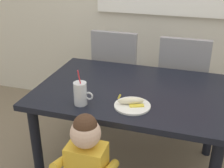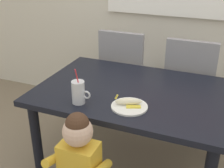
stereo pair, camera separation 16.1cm
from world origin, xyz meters
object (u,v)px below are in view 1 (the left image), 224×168
Objects in this scene: dining_chair_right at (182,80)px; toddler_standing at (87,162)px; dining_table at (132,101)px; snack_plate at (132,106)px; milk_cup at (81,95)px; dining_chair_left at (117,71)px; peeled_banana at (132,101)px.

dining_chair_right is 1.35m from toddler_standing.
snack_plate is at bearing -76.80° from dining_table.
toddler_standing is at bearing -115.65° from snack_plate.
toddler_standing is 0.42m from milk_cup.
dining_chair_left is (-0.32, 0.70, -0.09)m from dining_table.
dining_chair_left is 1.04m from snack_plate.
milk_cup is 0.32m from peeled_banana.
dining_table is at bearing 50.55° from milk_cup.
toddler_standing is 0.45m from snack_plate.
dining_chair_right is 1.15× the size of toddler_standing.
peeled_banana is at bearing -78.15° from dining_table.
dining_chair_left is at bearing 98.82° from toddler_standing.
dining_chair_right is at bearing 65.38° from dining_table.
dining_table is at bearing 101.85° from peeled_banana.
toddler_standing is 4.77× the size of peeled_banana.
snack_plate is (0.17, 0.36, 0.20)m from toddler_standing.
peeled_banana is at bearing 111.33° from dining_chair_left.
dining_chair_left is 4.17× the size of snack_plate.
toddler_standing is 3.37× the size of milk_cup.
snack_plate is 1.31× the size of peeled_banana.
dining_chair_left is 1.03m from peeled_banana.
peeled_banana is at bearing 14.27° from milk_cup.
peeled_banana is (-0.01, 0.01, 0.03)m from snack_plate.
dining_chair_left reaches higher than toddler_standing.
milk_cup reaches higher than toddler_standing.
milk_cup is at bearing -168.52° from snack_plate.
milk_cup is 1.08× the size of snack_plate.
milk_cup is 1.42× the size of peeled_banana.
dining_table is 1.40× the size of dining_chair_left.
dining_chair_left is 1.00× the size of dining_chair_right.
dining_chair_left is 1.05m from milk_cup.
dining_table is at bearing 103.20° from snack_plate.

